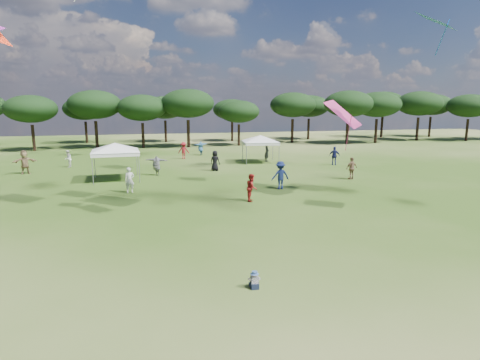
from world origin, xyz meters
name	(u,v)px	position (x,y,z in m)	size (l,w,h in m)	color
ground	(270,324)	(0.00, 0.00, 0.00)	(140.00, 140.00, 0.00)	#365319
tree_line	(179,105)	(2.39, 47.41, 5.42)	(108.78, 17.63, 7.77)	black
tent_left	(115,145)	(-4.81, 21.83, 2.65)	(6.74, 6.74, 3.07)	gray
tent_right	(260,136)	(8.27, 28.10, 2.52)	(6.54, 6.54, 2.94)	gray
toddler	(254,281)	(0.18, 2.07, 0.25)	(0.37, 0.41, 0.55)	black
festival_crowd	(167,163)	(-0.91, 23.85, 0.85)	(30.05, 23.48, 1.93)	white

